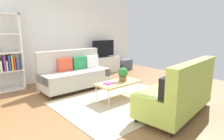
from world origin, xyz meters
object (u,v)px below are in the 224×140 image
Objects in this scene: couch_green at (179,93)px; potted_plant at (123,74)px; coffee_table at (118,83)px; bottle_0 at (95,55)px; couch_beige at (74,73)px; bottle_1 at (97,56)px; storage_trunk at (125,65)px; table_book_0 at (109,83)px; tv_console at (103,65)px; tv at (103,49)px; vase_0 at (90,56)px.

potted_plant is at bearing 88.73° from couch_green.
bottle_0 is (1.09, 2.44, 0.34)m from coffee_table.
bottle_1 is (1.58, 1.02, 0.27)m from couch_beige.
table_book_0 reaches higher than storage_trunk.
tv_console is 7.21× the size of bottle_0.
tv reaches higher than couch_green.
couch_beige is at bearing 95.70° from table_book_0.
couch_beige is at bearing -151.24° from tv.
tv is at bearing 58.56° from coffee_table.
bottle_0 is 0.11m from bottle_1.
couch_green is at bearing 103.24° from couch_beige.
couch_green is 1.57m from table_book_0.
bottle_0 is (1.47, 1.02, 0.29)m from couch_beige.
tv reaches higher than bottle_0.
bottle_1 is at bearing 63.92° from coffee_table.
couch_beige is 1.90m from bottle_1.
tv_console is at bearing 61.36° from potted_plant.
storage_trunk is (2.99, 0.96, -0.23)m from couch_beige.
couch_beige is 1.90× the size of tv.
potted_plant is 0.44m from table_book_0.
bottle_1 is (-0.31, -0.02, -0.23)m from tv.
bottle_0 is at bearing 60.74° from table_book_0.
vase_0 reaches higher than tv_console.
vase_0 is at bearing 151.02° from bottle_0.
tv reaches higher than bottle_1.
vase_0 is at bearing 173.12° from tv.
tv is at bearing 2.74° from bottle_0.
couch_green is at bearing -107.34° from tv.
coffee_table is 2.12× the size of storage_trunk.
couch_green is 1.42× the size of tv_console.
table_book_0 is (-2.86, -2.33, 0.21)m from storage_trunk.
tv_console is at bearing 174.81° from storage_trunk.
tv is 3.03m from table_book_0.
tv_console is at bearing 65.79° from couch_green.
bottle_0 is at bearing 71.41° from couch_green.
vase_0 is at bearing 72.98° from potted_plant.
bottle_1 is at bearing -172.64° from tv_console.
table_book_0 reaches higher than coffee_table.
coffee_table is at bearing 105.06° from couch_beige.
table_book_0 is at bearing 103.22° from couch_green.
vase_0 is (-1.68, 0.15, 0.49)m from storage_trunk.
coffee_table is 3.53m from storage_trunk.
potted_plant is (-0.14, 1.42, 0.15)m from couch_green.
tv is (1.50, 2.46, 0.56)m from coffee_table.
bottle_0 is at bearing -174.53° from tv_console.
vase_0 is (0.77, 2.53, 0.11)m from potted_plant.
potted_plant is 1.41× the size of table_book_0.
couch_green is 4.01m from vase_0.
potted_plant is 2.07× the size of bottle_1.
bottle_0 is at bearing 66.00° from coffee_table.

